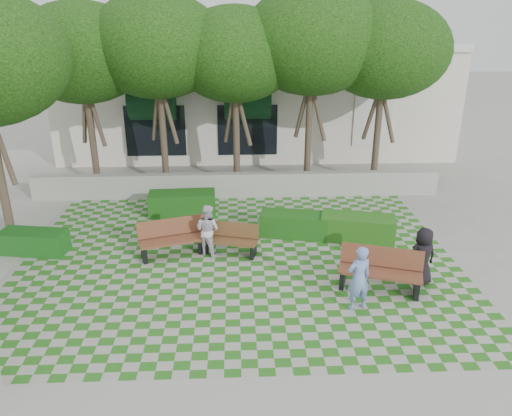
{
  "coord_description": "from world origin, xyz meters",
  "views": [
    {
      "loc": [
        -0.05,
        -11.32,
        6.54
      ],
      "look_at": [
        0.5,
        1.5,
        1.4
      ],
      "focal_mm": 35.0,
      "sensor_mm": 36.0,
      "label": 1
    }
  ],
  "objects_px": {
    "bench_west": "(174,238)",
    "person_blue": "(359,278)",
    "hedge_east": "(358,228)",
    "hedge_midleft": "(182,203)",
    "bench_east": "(380,271)",
    "bench_mid": "(228,239)",
    "hedge_midright": "(294,224)",
    "person_white": "(208,230)",
    "hedge_west": "(34,242)",
    "person_dark": "(422,257)"
  },
  "relations": [
    {
      "from": "bench_mid",
      "to": "person_white",
      "type": "distance_m",
      "value": 0.65
    },
    {
      "from": "bench_east",
      "to": "hedge_west",
      "type": "relative_size",
      "value": 1.13
    },
    {
      "from": "person_dark",
      "to": "person_white",
      "type": "bearing_deg",
      "value": -33.25
    },
    {
      "from": "bench_east",
      "to": "bench_west",
      "type": "height_order",
      "value": "bench_east"
    },
    {
      "from": "bench_mid",
      "to": "bench_west",
      "type": "height_order",
      "value": "bench_west"
    },
    {
      "from": "hedge_west",
      "to": "hedge_midright",
      "type": "bearing_deg",
      "value": 6.36
    },
    {
      "from": "bench_east",
      "to": "bench_mid",
      "type": "distance_m",
      "value": 4.35
    },
    {
      "from": "person_dark",
      "to": "hedge_west",
      "type": "bearing_deg",
      "value": -25.89
    },
    {
      "from": "person_white",
      "to": "bench_east",
      "type": "bearing_deg",
      "value": -174.6
    },
    {
      "from": "hedge_east",
      "to": "bench_mid",
      "type": "bearing_deg",
      "value": -169.2
    },
    {
      "from": "hedge_east",
      "to": "hedge_midleft",
      "type": "distance_m",
      "value": 5.93
    },
    {
      "from": "hedge_midright",
      "to": "hedge_midleft",
      "type": "distance_m",
      "value": 4.06
    },
    {
      "from": "bench_mid",
      "to": "hedge_midright",
      "type": "xyz_separation_m",
      "value": [
        2.02,
        1.14,
        -0.07
      ]
    },
    {
      "from": "person_blue",
      "to": "person_dark",
      "type": "bearing_deg",
      "value": -165.8
    },
    {
      "from": "person_dark",
      "to": "bench_east",
      "type": "bearing_deg",
      "value": -2.47
    },
    {
      "from": "person_blue",
      "to": "person_white",
      "type": "xyz_separation_m",
      "value": [
        -3.6,
        2.98,
        -0.06
      ]
    },
    {
      "from": "person_blue",
      "to": "person_white",
      "type": "height_order",
      "value": "person_blue"
    },
    {
      "from": "bench_west",
      "to": "hedge_midleft",
      "type": "height_order",
      "value": "bench_west"
    },
    {
      "from": "person_dark",
      "to": "person_white",
      "type": "xyz_separation_m",
      "value": [
        -5.46,
        1.91,
        -0.02
      ]
    },
    {
      "from": "hedge_east",
      "to": "person_blue",
      "type": "distance_m",
      "value": 3.85
    },
    {
      "from": "bench_mid",
      "to": "person_dark",
      "type": "distance_m",
      "value": 5.26
    },
    {
      "from": "bench_west",
      "to": "person_blue",
      "type": "xyz_separation_m",
      "value": [
        4.57,
        -2.98,
        0.31
      ]
    },
    {
      "from": "person_dark",
      "to": "hedge_midleft",
      "type": "bearing_deg",
      "value": -51.26
    },
    {
      "from": "bench_east",
      "to": "bench_mid",
      "type": "xyz_separation_m",
      "value": [
        -3.79,
        2.14,
        -0.08
      ]
    },
    {
      "from": "hedge_midleft",
      "to": "person_dark",
      "type": "relative_size",
      "value": 1.45
    },
    {
      "from": "hedge_midright",
      "to": "bench_west",
      "type": "bearing_deg",
      "value": -162.3
    },
    {
      "from": "person_blue",
      "to": "bench_east",
      "type": "bearing_deg",
      "value": -147.66
    },
    {
      "from": "hedge_west",
      "to": "person_white",
      "type": "bearing_deg",
      "value": -3.4
    },
    {
      "from": "hedge_midleft",
      "to": "person_dark",
      "type": "height_order",
      "value": "person_dark"
    },
    {
      "from": "bench_east",
      "to": "hedge_east",
      "type": "relative_size",
      "value": 0.97
    },
    {
      "from": "hedge_midleft",
      "to": "person_dark",
      "type": "bearing_deg",
      "value": -37.27
    },
    {
      "from": "hedge_east",
      "to": "person_blue",
      "type": "bearing_deg",
      "value": -103.21
    },
    {
      "from": "bench_west",
      "to": "bench_mid",
      "type": "bearing_deg",
      "value": -18.05
    },
    {
      "from": "bench_east",
      "to": "bench_mid",
      "type": "bearing_deg",
      "value": 168.89
    },
    {
      "from": "hedge_midright",
      "to": "person_white",
      "type": "xyz_separation_m",
      "value": [
        -2.59,
        -1.14,
        0.39
      ]
    },
    {
      "from": "hedge_west",
      "to": "person_white",
      "type": "xyz_separation_m",
      "value": [
        5.0,
        -0.3,
        0.42
      ]
    },
    {
      "from": "bench_east",
      "to": "bench_west",
      "type": "xyz_separation_m",
      "value": [
        -5.33,
        2.14,
        -0.02
      ]
    },
    {
      "from": "bench_mid",
      "to": "bench_west",
      "type": "distance_m",
      "value": 1.54
    },
    {
      "from": "bench_west",
      "to": "person_dark",
      "type": "distance_m",
      "value": 6.71
    },
    {
      "from": "hedge_midright",
      "to": "hedge_midleft",
      "type": "xyz_separation_m",
      "value": [
        -3.6,
        1.87,
        0.03
      ]
    },
    {
      "from": "bench_west",
      "to": "hedge_east",
      "type": "bearing_deg",
      "value": -10.26
    },
    {
      "from": "bench_mid",
      "to": "person_blue",
      "type": "distance_m",
      "value": 4.27
    },
    {
      "from": "hedge_midright",
      "to": "hedge_west",
      "type": "height_order",
      "value": "hedge_midright"
    },
    {
      "from": "hedge_west",
      "to": "person_white",
      "type": "distance_m",
      "value": 5.02
    },
    {
      "from": "hedge_midright",
      "to": "person_white",
      "type": "distance_m",
      "value": 2.86
    },
    {
      "from": "bench_mid",
      "to": "person_dark",
      "type": "xyz_separation_m",
      "value": [
        4.89,
        -1.91,
        0.33
      ]
    },
    {
      "from": "bench_mid",
      "to": "bench_west",
      "type": "relative_size",
      "value": 0.87
    },
    {
      "from": "bench_west",
      "to": "person_blue",
      "type": "bearing_deg",
      "value": -51.18
    },
    {
      "from": "bench_mid",
      "to": "hedge_midleft",
      "type": "relative_size",
      "value": 0.81
    },
    {
      "from": "person_dark",
      "to": "person_white",
      "type": "height_order",
      "value": "person_dark"
    }
  ]
}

